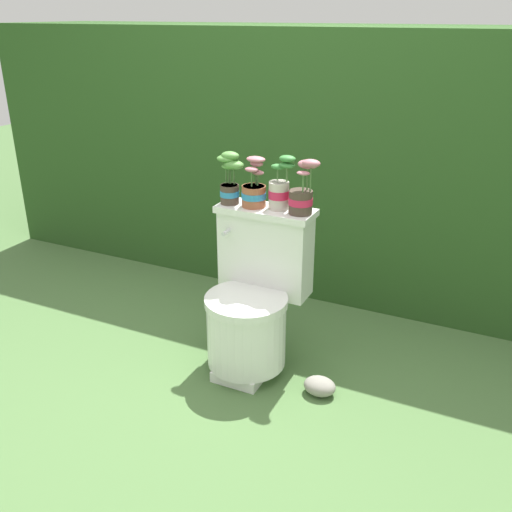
# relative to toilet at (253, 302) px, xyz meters

# --- Properties ---
(ground_plane) EXTENTS (12.00, 12.00, 0.00)m
(ground_plane) POSITION_rel_toilet_xyz_m (-0.08, -0.09, -0.33)
(ground_plane) COLOR #4C703D
(hedge_backdrop) EXTENTS (4.30, 0.85, 1.50)m
(hedge_backdrop) POSITION_rel_toilet_xyz_m (-0.08, 1.17, 0.42)
(hedge_backdrop) COLOR #284C1E
(hedge_backdrop) RESTS_ON ground
(toilet) EXTENTS (0.45, 0.49, 0.75)m
(toilet) POSITION_rel_toilet_xyz_m (0.00, 0.00, 0.00)
(toilet) COLOR white
(toilet) RESTS_ON ground
(potted_plant_left) EXTENTS (0.13, 0.10, 0.24)m
(potted_plant_left) POSITION_rel_toilet_xyz_m (-0.18, 0.13, 0.53)
(potted_plant_left) COLOR #47382D
(potted_plant_left) RESTS_ON toilet
(potted_plant_midleft) EXTENTS (0.11, 0.11, 0.23)m
(potted_plant_midleft) POSITION_rel_toilet_xyz_m (-0.06, 0.13, 0.50)
(potted_plant_midleft) COLOR #9E5638
(potted_plant_midleft) RESTS_ON toilet
(potted_plant_middle) EXTENTS (0.12, 0.10, 0.24)m
(potted_plant_middle) POSITION_rel_toilet_xyz_m (0.06, 0.15, 0.51)
(potted_plant_middle) COLOR beige
(potted_plant_middle) RESTS_ON toilet
(potted_plant_midright) EXTENTS (0.14, 0.11, 0.25)m
(potted_plant_midright) POSITION_rel_toilet_xyz_m (0.18, 0.13, 0.51)
(potted_plant_midright) COLOR #47382D
(potted_plant_midright) RESTS_ON toilet
(garden_stone) EXTENTS (0.14, 0.12, 0.08)m
(garden_stone) POSITION_rel_toilet_xyz_m (0.37, -0.10, -0.29)
(garden_stone) COLOR gray
(garden_stone) RESTS_ON ground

